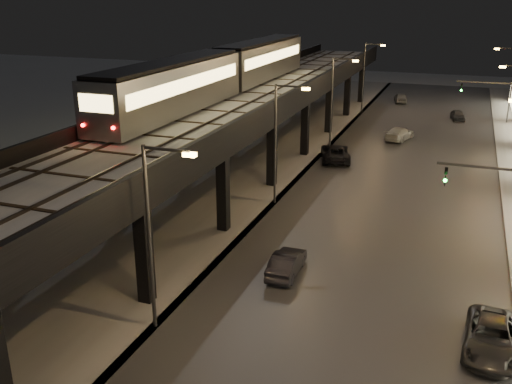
% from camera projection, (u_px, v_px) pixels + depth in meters
% --- Properties ---
extents(road_surface, '(17.00, 120.00, 0.06)m').
position_uv_depth(road_surface, '(391.00, 199.00, 44.07)').
color(road_surface, '#46474D').
rests_on(road_surface, ground).
extents(under_viaduct_pavement, '(11.00, 120.00, 0.06)m').
position_uv_depth(under_viaduct_pavement, '(230.00, 180.00, 48.48)').
color(under_viaduct_pavement, '#9FA1A8').
rests_on(under_viaduct_pavement, ground).
extents(elevated_viaduct, '(9.00, 100.00, 6.30)m').
position_uv_depth(elevated_viaduct, '(214.00, 123.00, 43.83)').
color(elevated_viaduct, black).
rests_on(elevated_viaduct, ground).
extents(viaduct_trackbed, '(8.40, 100.00, 0.32)m').
position_uv_depth(viaduct_trackbed, '(214.00, 113.00, 43.69)').
color(viaduct_trackbed, '#B2B7C1').
rests_on(viaduct_trackbed, elevated_viaduct).
extents(viaduct_parapet_streetside, '(0.30, 100.00, 1.10)m').
position_uv_depth(viaduct_parapet_streetside, '(268.00, 111.00, 42.14)').
color(viaduct_parapet_streetside, black).
rests_on(viaduct_parapet_streetside, elevated_viaduct).
extents(viaduct_parapet_far, '(0.30, 100.00, 1.10)m').
position_uv_depth(viaduct_parapet_far, '(164.00, 103.00, 44.98)').
color(viaduct_parapet_far, black).
rests_on(viaduct_parapet_far, elevated_viaduct).
extents(streetlight_left_1, '(2.57, 0.28, 9.00)m').
position_uv_depth(streetlight_left_1, '(154.00, 227.00, 25.47)').
color(streetlight_left_1, '#38383A').
rests_on(streetlight_left_1, ground).
extents(streetlight_left_2, '(2.57, 0.28, 9.00)m').
position_uv_depth(streetlight_left_2, '(279.00, 136.00, 41.39)').
color(streetlight_left_2, '#38383A').
rests_on(streetlight_left_2, ground).
extents(streetlight_left_3, '(2.57, 0.28, 9.00)m').
position_uv_depth(streetlight_left_3, '(334.00, 96.00, 57.32)').
color(streetlight_left_3, '#38383A').
rests_on(streetlight_left_3, ground).
extents(streetlight_left_4, '(2.57, 0.28, 9.00)m').
position_uv_depth(streetlight_left_4, '(366.00, 73.00, 73.24)').
color(streetlight_left_4, '#38383A').
rests_on(streetlight_left_4, ground).
extents(streetlight_right_4, '(2.56, 0.28, 9.00)m').
position_uv_depth(streetlight_right_4, '(510.00, 80.00, 67.64)').
color(streetlight_right_4, '#38383A').
rests_on(streetlight_right_4, ground).
extents(traffic_light_rig_b, '(6.10, 0.34, 7.00)m').
position_uv_depth(traffic_light_rig_b, '(507.00, 109.00, 54.90)').
color(traffic_light_rig_b, '#38383A').
rests_on(traffic_light_rig_b, ground).
extents(subway_train, '(3.18, 38.43, 3.81)m').
position_uv_depth(subway_train, '(224.00, 71.00, 50.74)').
color(subway_train, gray).
rests_on(subway_train, viaduct_trackbed).
extents(car_near_white, '(1.53, 4.09, 1.33)m').
position_uv_depth(car_near_white, '(287.00, 264.00, 32.13)').
color(car_near_white, black).
rests_on(car_near_white, ground).
extents(car_mid_silver, '(3.96, 5.98, 1.53)m').
position_uv_depth(car_mid_silver, '(335.00, 153.00, 53.80)').
color(car_mid_silver, black).
rests_on(car_mid_silver, ground).
extents(car_mid_dark, '(3.09, 5.09, 1.38)m').
position_uv_depth(car_mid_dark, '(399.00, 134.00, 61.25)').
color(car_mid_dark, silver).
rests_on(car_mid_dark, ground).
extents(car_far_white, '(2.38, 4.29, 1.38)m').
position_uv_depth(car_far_white, '(401.00, 98.00, 81.92)').
color(car_far_white, gray).
rests_on(car_far_white, ground).
extents(car_onc_dark, '(2.52, 5.01, 1.36)m').
position_uv_depth(car_onc_dark, '(491.00, 339.00, 25.20)').
color(car_onc_dark, '#36373A').
rests_on(car_onc_dark, ground).
extents(car_onc_red, '(2.11, 3.79, 1.22)m').
position_uv_depth(car_onc_red, '(458.00, 116.00, 70.74)').
color(car_onc_red, '#383A3E').
rests_on(car_onc_red, ground).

